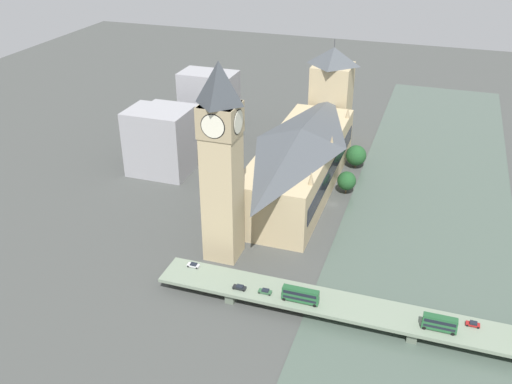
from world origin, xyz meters
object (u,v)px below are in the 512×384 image
at_px(road_bridge, 414,322).
at_px(car_southbound_lead, 240,287).
at_px(parliament_hall, 300,160).
at_px(double_decker_bus_mid, 440,323).
at_px(clock_tower, 221,158).
at_px(car_northbound_mid, 473,324).
at_px(car_northbound_lead, 265,291).
at_px(double_decker_bus_lead, 300,295).
at_px(car_northbound_tail, 193,265).
at_px(victoria_tower, 331,95).

relative_size(road_bridge, car_southbound_lead, 38.08).
height_order(parliament_hall, double_decker_bus_mid, parliament_hall).
height_order(clock_tower, car_northbound_mid, clock_tower).
relative_size(parliament_hall, car_northbound_lead, 22.33).
distance_m(clock_tower, double_decker_bus_mid, 86.19).
height_order(double_decker_bus_lead, car_northbound_tail, double_decker_bus_lead).
xyz_separation_m(parliament_hall, car_southbound_lead, (-1.50, 81.55, -9.06)).
bearing_deg(double_decker_bus_lead, clock_tower, -33.96).
xyz_separation_m(clock_tower, car_southbound_lead, (-14.73, 23.66, -33.50)).
relative_size(parliament_hall, car_southbound_lead, 22.12).
bearing_deg(double_decker_bus_lead, car_southbound_lead, 0.29).
bearing_deg(car_southbound_lead, double_decker_bus_lead, -179.71).
height_order(parliament_hall, car_northbound_mid, parliament_hall).
relative_size(double_decker_bus_lead, car_northbound_lead, 2.74).
distance_m(clock_tower, road_bridge, 80.82).
distance_m(double_decker_bus_lead, car_northbound_tail, 40.01).
xyz_separation_m(road_bridge, car_northbound_tail, (74.28, -3.48, 1.58)).
relative_size(parliament_hall, victoria_tower, 1.79).
bearing_deg(car_northbound_tail, double_decker_bus_lead, 170.77).
height_order(road_bridge, car_northbound_mid, car_northbound_mid).
xyz_separation_m(double_decker_bus_lead, car_northbound_lead, (11.74, -0.55, -2.02)).
xyz_separation_m(parliament_hall, double_decker_bus_mid, (-63.60, 80.99, -7.07)).
xyz_separation_m(parliament_hall, road_bridge, (-56.59, 78.52, -10.65)).
bearing_deg(victoria_tower, car_northbound_tail, 82.66).
bearing_deg(double_decker_bus_mid, double_decker_bus_lead, 0.63).
bearing_deg(car_northbound_mid, car_southbound_lead, 4.52).
bearing_deg(car_northbound_mid, double_decker_bus_lead, 6.18).
xyz_separation_m(road_bridge, car_southbound_lead, (55.09, 3.03, 1.59)).
xyz_separation_m(parliament_hall, victoria_tower, (0.06, -61.86, 10.15)).
xyz_separation_m(road_bridge, car_northbound_mid, (-16.54, -2.63, 1.61)).
distance_m(victoria_tower, double_decker_bus_mid, 157.33).
relative_size(victoria_tower, double_decker_bus_mid, 5.34).
bearing_deg(double_decker_bus_mid, victoria_tower, -65.98).
bearing_deg(clock_tower, victoria_tower, -96.28).
height_order(road_bridge, car_northbound_tail, car_northbound_tail).
bearing_deg(clock_tower, road_bridge, 163.54).
bearing_deg(car_northbound_mid, clock_tower, -11.77).
distance_m(car_northbound_mid, car_northbound_tail, 90.83).
bearing_deg(parliament_hall, car_northbound_tail, 76.73).
distance_m(parliament_hall, road_bridge, 97.37).
height_order(parliament_hall, clock_tower, clock_tower).
height_order(clock_tower, car_southbound_lead, clock_tower).
distance_m(clock_tower, victoria_tower, 121.32).
xyz_separation_m(clock_tower, car_northbound_lead, (-23.23, 23.00, -33.49)).
bearing_deg(road_bridge, car_northbound_mid, -170.96).
relative_size(double_decker_bus_lead, car_northbound_mid, 2.92).
bearing_deg(double_decker_bus_lead, parliament_hall, -75.05).
height_order(victoria_tower, car_northbound_lead, victoria_tower).
bearing_deg(double_decker_bus_lead, car_northbound_mid, -173.82).
height_order(double_decker_bus_mid, car_southbound_lead, double_decker_bus_mid).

